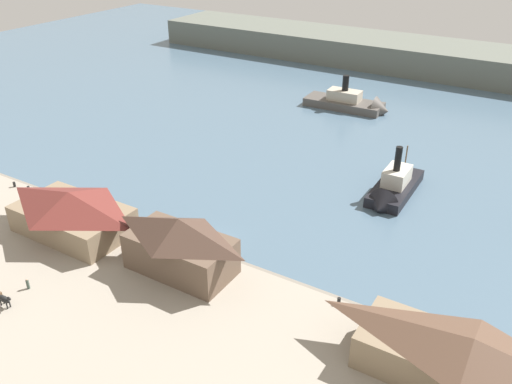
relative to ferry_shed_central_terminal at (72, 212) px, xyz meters
The scene contains 13 objects.
ground_plane 21.99m from the ferry_shed_central_terminal, 27.97° to the left, with size 320.00×320.00×0.00m, color slate.
quay_promenade 22.77m from the ferry_shed_central_terminal, 32.11° to the right, with size 110.00×36.00×1.20m, color #9E9384.
seawall_edge 20.48m from the ferry_shed_central_terminal, 18.85° to the left, with size 110.00×0.80×1.00m, color gray.
ferry_shed_central_terminal is the anchor object (origin of this frame).
ferry_shed_west_terminal 19.64m from the ferry_shed_central_terminal, ahead, with size 14.37×7.75×7.95m.
ferry_shed_east_terminal 56.23m from the ferry_shed_central_terminal, ahead, with size 22.31×8.26×6.16m.
pedestrian_standing_center 13.90m from the ferry_shed_central_terminal, 66.75° to the right, with size 0.37×0.37×1.51m.
mooring_post_center_west 17.61m from the ferry_shed_central_terminal, 163.94° to the left, with size 0.44×0.44×0.90m, color black.
mooring_post_west 40.84m from the ferry_shed_central_terminal, ahead, with size 0.44×0.44×0.90m, color black.
mooring_post_east 20.83m from the ferry_shed_central_terminal, 167.22° to the left, with size 0.44×0.44×0.90m, color black.
ferry_mid_harbor 52.05m from the ferry_shed_central_terminal, 45.42° to the left, with size 5.99×16.86×10.69m.
ferry_moored_west 76.86m from the ferry_shed_central_terminal, 79.50° to the left, with size 21.07×7.68×10.35m.
far_headland 121.58m from the ferry_shed_central_terminal, 81.01° to the left, with size 180.00×24.00×8.00m, color #60665B.
Camera 1 is at (39.03, -53.41, 44.22)m, focal length 37.24 mm.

